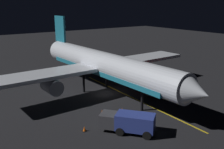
# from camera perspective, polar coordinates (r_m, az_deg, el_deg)

# --- Properties ---
(ground_plane) EXTENTS (180.00, 180.00, 0.20)m
(ground_plane) POSITION_cam_1_polar(r_m,az_deg,el_deg) (41.54, -1.60, -4.21)
(ground_plane) COLOR black
(apron_guide_stripe) EXTENTS (1.19, 26.83, 0.01)m
(apron_guide_stripe) POSITION_cam_1_polar(r_m,az_deg,el_deg) (39.78, 4.39, -4.98)
(apron_guide_stripe) COLOR gold
(apron_guide_stripe) RESTS_ON ground_plane
(airliner) EXTENTS (33.53, 37.12, 11.29)m
(airliner) POSITION_cam_1_polar(r_m,az_deg,el_deg) (40.73, -2.13, 2.11)
(airliner) COLOR silver
(airliner) RESTS_ON ground_plane
(baggage_truck) EXTENTS (5.28, 5.90, 2.18)m
(baggage_truck) POSITION_cam_1_polar(r_m,az_deg,el_deg) (29.20, 3.70, -10.23)
(baggage_truck) COLOR navy
(baggage_truck) RESTS_ON ground_plane
(catering_truck) EXTENTS (6.58, 3.31, 2.29)m
(catering_truck) POSITION_cam_1_polar(r_m,az_deg,el_deg) (41.83, 10.98, -2.47)
(catering_truck) COLOR maroon
(catering_truck) RESTS_ON ground_plane
(ground_crew_worker) EXTENTS (0.40, 0.40, 1.74)m
(ground_crew_worker) POSITION_cam_1_polar(r_m,az_deg,el_deg) (37.15, 13.78, -5.43)
(ground_crew_worker) COLOR black
(ground_crew_worker) RESTS_ON ground_plane
(traffic_cone_near_left) EXTENTS (0.50, 0.50, 0.55)m
(traffic_cone_near_left) POSITION_cam_1_polar(r_m,az_deg,el_deg) (34.69, 2.15, -7.61)
(traffic_cone_near_left) COLOR #EA590F
(traffic_cone_near_left) RESTS_ON ground_plane
(traffic_cone_near_right) EXTENTS (0.50, 0.50, 0.55)m
(traffic_cone_near_right) POSITION_cam_1_polar(r_m,az_deg,el_deg) (33.68, 4.77, -8.37)
(traffic_cone_near_right) COLOR #EA590F
(traffic_cone_near_right) RESTS_ON ground_plane
(traffic_cone_under_wing) EXTENTS (0.50, 0.50, 0.55)m
(traffic_cone_under_wing) POSITION_cam_1_polar(r_m,az_deg,el_deg) (29.95, -5.93, -11.54)
(traffic_cone_under_wing) COLOR #EA590F
(traffic_cone_under_wing) RESTS_ON ground_plane
(traffic_cone_far) EXTENTS (0.50, 0.50, 0.55)m
(traffic_cone_far) POSITION_cam_1_polar(r_m,az_deg,el_deg) (34.13, -2.10, -8.00)
(traffic_cone_far) COLOR #EA590F
(traffic_cone_far) RESTS_ON ground_plane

